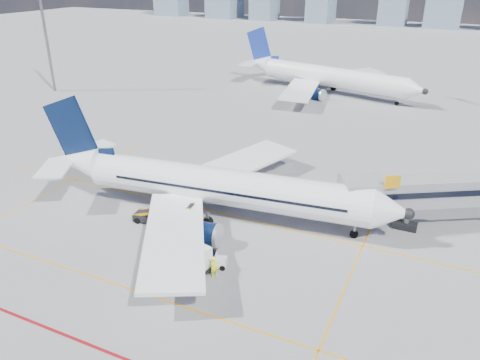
# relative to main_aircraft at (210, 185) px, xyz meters

# --- Properties ---
(ground) EXTENTS (420.00, 420.00, 0.00)m
(ground) POSITION_rel_main_aircraft_xyz_m (1.36, -7.46, -3.22)
(ground) COLOR gray
(ground) RESTS_ON ground
(apron_markings) EXTENTS (90.00, 35.12, 0.01)m
(apron_markings) POSITION_rel_main_aircraft_xyz_m (0.79, -11.37, -3.22)
(apron_markings) COLOR orange
(apron_markings) RESTS_ON ground
(floodlight_mast_nw) EXTENTS (3.20, 0.61, 25.45)m
(floodlight_mast_nw) POSITION_rel_main_aircraft_xyz_m (-53.64, 32.53, 10.36)
(floodlight_mast_nw) COLOR slate
(floodlight_mast_nw) RESTS_ON ground
(main_aircraft) EXTENTS (37.90, 32.97, 11.09)m
(main_aircraft) POSITION_rel_main_aircraft_xyz_m (0.00, 0.00, 0.00)
(main_aircraft) COLOR white
(main_aircraft) RESTS_ON ground
(second_aircraft) EXTENTS (39.69, 34.04, 11.77)m
(second_aircraft) POSITION_rel_main_aircraft_xyz_m (-3.68, 54.56, -0.00)
(second_aircraft) COLOR white
(second_aircraft) RESTS_ON ground
(baggage_tug) EXTENTS (2.14, 1.65, 1.33)m
(baggage_tug) POSITION_rel_main_aircraft_xyz_m (4.67, -7.97, -2.59)
(baggage_tug) COLOR white
(baggage_tug) RESTS_ON ground
(cargo_dolly) EXTENTS (4.41, 2.71, 2.25)m
(cargo_dolly) POSITION_rel_main_aircraft_xyz_m (2.81, -8.93, -1.99)
(cargo_dolly) COLOR black
(cargo_dolly) RESTS_ON ground
(belt_loader) EXTENTS (6.36, 2.19, 2.56)m
(belt_loader) POSITION_rel_main_aircraft_xyz_m (-3.84, -3.82, -2.56)
(belt_loader) COLOR black
(belt_loader) RESTS_ON ground
(ramp_worker) EXTENTS (0.73, 0.81, 1.87)m
(ramp_worker) POSITION_rel_main_aircraft_xyz_m (5.39, -9.25, -2.29)
(ramp_worker) COLOR #FFFE1A
(ramp_worker) RESTS_ON ground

